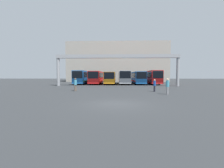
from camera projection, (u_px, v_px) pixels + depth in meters
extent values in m
plane|color=#2D3033|center=(116.00, 104.00, 11.11)|extent=(200.00, 200.00, 0.00)
cube|color=gray|center=(117.00, 63.00, 56.76)|extent=(35.63, 12.00, 13.91)
cylinder|color=gray|center=(58.00, 72.00, 30.83)|extent=(0.60, 0.60, 5.68)
cylinder|color=gray|center=(178.00, 72.00, 29.92)|extent=(0.60, 0.60, 5.68)
cube|color=gray|center=(117.00, 56.00, 30.20)|extent=(24.89, 0.80, 0.70)
cube|color=#1959A5|center=(83.00, 77.00, 38.78)|extent=(2.47, 12.02, 2.93)
cube|color=black|center=(77.00, 75.00, 32.78)|extent=(2.28, 0.06, 1.64)
cube|color=black|center=(83.00, 75.00, 38.75)|extent=(2.50, 10.22, 1.23)
cube|color=#268C4C|center=(83.00, 80.00, 38.84)|extent=(2.50, 11.42, 0.24)
cylinder|color=black|center=(76.00, 82.00, 35.54)|extent=(0.28, 1.04, 1.04)
cylinder|color=black|center=(85.00, 82.00, 35.46)|extent=(0.28, 1.04, 1.04)
cylinder|color=black|center=(82.00, 81.00, 42.26)|extent=(0.28, 1.04, 1.04)
cylinder|color=black|center=(90.00, 81.00, 42.18)|extent=(0.28, 1.04, 1.04)
cube|color=red|center=(97.00, 77.00, 38.06)|extent=(2.54, 10.83, 2.81)
cube|color=black|center=(93.00, 75.00, 32.65)|extent=(2.34, 0.06, 1.57)
cube|color=black|center=(97.00, 75.00, 38.03)|extent=(2.57, 9.21, 1.18)
cube|color=red|center=(97.00, 81.00, 38.11)|extent=(2.57, 10.29, 0.24)
cylinder|color=black|center=(90.00, 83.00, 35.15)|extent=(0.28, 0.94, 0.94)
cylinder|color=black|center=(99.00, 83.00, 35.07)|extent=(0.28, 0.94, 0.94)
cylinder|color=black|center=(94.00, 82.00, 41.20)|extent=(0.28, 0.94, 0.94)
cylinder|color=black|center=(102.00, 82.00, 41.12)|extent=(0.28, 0.94, 0.94)
cube|color=orange|center=(110.00, 78.00, 37.56)|extent=(2.45, 10.08, 2.61)
cube|color=black|center=(109.00, 76.00, 32.53)|extent=(2.25, 0.06, 1.46)
cube|color=black|center=(110.00, 76.00, 37.54)|extent=(2.48, 8.57, 1.10)
cube|color=orange|center=(110.00, 81.00, 37.61)|extent=(2.48, 9.58, 0.24)
cylinder|color=black|center=(105.00, 83.00, 34.85)|extent=(0.28, 0.97, 0.97)
cylinder|color=black|center=(114.00, 83.00, 34.77)|extent=(0.28, 0.97, 0.97)
cylinder|color=black|center=(107.00, 82.00, 40.48)|extent=(0.28, 0.97, 0.97)
cylinder|color=black|center=(115.00, 82.00, 40.40)|extent=(0.28, 0.97, 0.97)
cube|color=#999EA5|center=(124.00, 77.00, 38.61)|extent=(2.60, 12.46, 2.89)
cube|color=black|center=(125.00, 75.00, 32.39)|extent=(2.39, 0.06, 1.62)
cube|color=black|center=(124.00, 75.00, 38.58)|extent=(2.63, 10.59, 1.21)
cube|color=red|center=(124.00, 81.00, 38.66)|extent=(2.63, 11.84, 0.24)
cylinder|color=black|center=(120.00, 82.00, 35.24)|extent=(0.28, 1.06, 1.06)
cylinder|color=black|center=(129.00, 82.00, 35.16)|extent=(0.28, 1.06, 1.06)
cylinder|color=black|center=(119.00, 81.00, 42.21)|extent=(0.28, 1.06, 1.06)
cylinder|color=black|center=(128.00, 81.00, 42.12)|extent=(0.28, 1.06, 1.06)
cube|color=#1959A5|center=(138.00, 77.00, 38.33)|extent=(2.42, 12.15, 2.70)
cube|color=black|center=(142.00, 75.00, 32.26)|extent=(2.22, 0.06, 1.51)
cube|color=black|center=(138.00, 75.00, 38.30)|extent=(2.45, 10.33, 1.14)
cube|color=red|center=(138.00, 81.00, 38.38)|extent=(2.45, 11.54, 0.24)
cylinder|color=black|center=(135.00, 83.00, 35.04)|extent=(0.28, 0.91, 0.91)
cylinder|color=black|center=(144.00, 83.00, 34.97)|extent=(0.28, 0.91, 0.91)
cylinder|color=black|center=(132.00, 82.00, 41.83)|extent=(0.28, 0.91, 0.91)
cylinder|color=black|center=(140.00, 82.00, 41.76)|extent=(0.28, 0.91, 0.91)
cube|color=red|center=(151.00, 77.00, 38.28)|extent=(2.42, 12.32, 2.96)
cube|color=black|center=(158.00, 74.00, 32.12)|extent=(2.23, 0.06, 1.66)
cube|color=black|center=(151.00, 75.00, 38.25)|extent=(2.45, 10.48, 1.24)
cube|color=black|center=(151.00, 80.00, 38.33)|extent=(2.45, 11.71, 0.24)
cylinder|color=black|center=(150.00, 83.00, 34.95)|extent=(0.28, 0.98, 0.98)
cylinder|color=black|center=(159.00, 83.00, 34.87)|extent=(0.28, 0.98, 0.98)
cylinder|color=black|center=(145.00, 82.00, 41.83)|extent=(0.28, 0.98, 0.98)
cylinder|color=black|center=(152.00, 82.00, 41.76)|extent=(0.28, 0.98, 0.98)
cylinder|color=brown|center=(76.00, 88.00, 20.54)|extent=(0.19, 0.19, 0.84)
cylinder|color=brown|center=(75.00, 88.00, 20.41)|extent=(0.19, 0.19, 0.84)
cylinder|color=teal|center=(75.00, 82.00, 20.44)|extent=(0.37, 0.37, 0.70)
sphere|color=brown|center=(75.00, 79.00, 20.41)|extent=(0.23, 0.23, 0.23)
cylinder|color=gray|center=(167.00, 91.00, 16.82)|extent=(0.20, 0.20, 0.85)
cylinder|color=gray|center=(167.00, 91.00, 16.66)|extent=(0.20, 0.20, 0.85)
cylinder|color=teal|center=(167.00, 84.00, 16.69)|extent=(0.37, 0.37, 0.71)
sphere|color=beige|center=(168.00, 79.00, 16.67)|extent=(0.23, 0.23, 0.23)
cylinder|color=black|center=(155.00, 89.00, 19.73)|extent=(0.18, 0.18, 0.77)
cylinder|color=black|center=(154.00, 89.00, 19.61)|extent=(0.18, 0.18, 0.77)
cylinder|color=navy|center=(155.00, 83.00, 19.63)|extent=(0.34, 0.34, 0.64)
sphere|color=beige|center=(155.00, 80.00, 19.61)|extent=(0.21, 0.21, 0.21)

